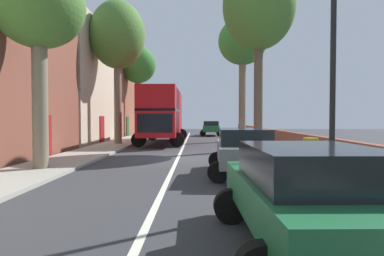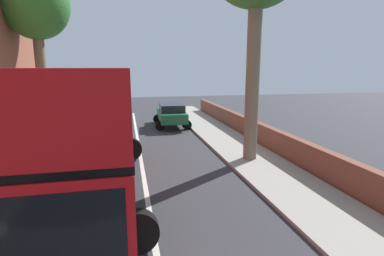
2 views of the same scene
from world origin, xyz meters
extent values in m
plane|color=#333338|center=(0.00, 0.00, 0.00)|extent=(84.00, 84.00, 0.00)
cube|color=silver|center=(0.00, 0.00, 0.00)|extent=(0.16, 54.00, 0.01)
cube|color=#9E998E|center=(-4.90, 0.00, 0.06)|extent=(2.60, 60.00, 0.12)
cube|color=#9E998E|center=(4.90, 0.00, 0.06)|extent=(2.60, 60.00, 0.12)
cube|color=brown|center=(-8.50, 0.00, 4.03)|extent=(4.00, 9.22, 8.06)
cube|color=maroon|center=(-6.47, 0.00, 1.05)|extent=(0.08, 1.10, 2.10)
cube|color=beige|center=(-8.50, 9.60, 4.70)|extent=(4.00, 9.22, 9.41)
cube|color=maroon|center=(-6.47, 9.60, 1.05)|extent=(0.08, 1.10, 2.10)
cube|color=brown|center=(-8.50, 19.20, 5.36)|extent=(4.00, 9.22, 10.72)
cube|color=#194C23|center=(-6.47, 19.20, 1.05)|extent=(0.08, 1.10, 2.10)
cube|color=brown|center=(6.45, 0.00, 0.57)|extent=(0.36, 54.00, 1.14)
cube|color=#B40F16|center=(-1.70, 9.44, 1.55)|extent=(2.54, 10.24, 1.70)
cube|color=black|center=(-1.70, 9.44, 2.48)|extent=(2.57, 10.14, 0.16)
cube|color=#B40F16|center=(-1.70, 9.44, 3.31)|extent=(2.54, 10.24, 1.50)
cube|color=black|center=(-1.68, 4.34, 1.64)|extent=(2.20, 0.07, 1.19)
cylinder|color=black|center=(-0.41, 5.96, 0.50)|extent=(1.00, 0.30, 1.00)
cylinder|color=black|center=(-2.97, 5.95, 0.50)|extent=(1.00, 0.30, 1.00)
cylinder|color=black|center=(-0.43, 12.92, 0.50)|extent=(1.00, 0.30, 1.00)
cylinder|color=black|center=(-2.99, 12.91, 0.50)|extent=(1.00, 0.30, 1.00)
cube|color=#1E6038|center=(2.50, -11.29, 0.77)|extent=(1.90, 4.31, 0.57)
cube|color=black|center=(2.51, -11.50, 1.31)|extent=(1.71, 2.39, 0.51)
cylinder|color=black|center=(1.55, -9.99, 0.32)|extent=(0.65, 0.24, 0.64)
cylinder|color=black|center=(3.38, -9.94, 0.32)|extent=(0.65, 0.24, 0.64)
cube|color=slate|center=(2.50, -4.78, 0.79)|extent=(1.92, 4.61, 0.62)
cube|color=black|center=(2.49, -5.00, 1.35)|extent=(1.69, 2.57, 0.51)
cylinder|color=black|center=(1.68, -3.33, 0.32)|extent=(0.65, 0.25, 0.64)
cylinder|color=black|center=(3.44, -3.41, 0.32)|extent=(0.65, 0.25, 0.64)
cylinder|color=black|center=(1.56, -6.14, 0.32)|extent=(0.65, 0.25, 0.64)
cylinder|color=black|center=(3.32, -6.22, 0.32)|extent=(0.65, 0.25, 0.64)
cube|color=#1E6038|center=(2.50, 20.35, 0.80)|extent=(1.91, 4.40, 0.64)
cube|color=black|center=(2.49, 20.13, 1.36)|extent=(1.69, 2.45, 0.49)
cylinder|color=black|center=(1.66, 21.73, 0.32)|extent=(0.65, 0.24, 0.64)
cylinder|color=black|center=(3.44, 21.66, 0.32)|extent=(0.65, 0.24, 0.64)
cylinder|color=black|center=(1.56, 19.04, 0.32)|extent=(0.65, 0.24, 0.64)
cylinder|color=black|center=(3.34, 18.97, 0.32)|extent=(0.65, 0.24, 0.64)
cylinder|color=#7A6B56|center=(-4.82, -4.05, 2.66)|extent=(0.55, 0.55, 5.08)
ellipsoid|color=#47752D|center=(-4.82, -4.05, 6.03)|extent=(3.31, 3.31, 3.04)
cylinder|color=#7A6B56|center=(4.72, 11.68, 3.72)|extent=(0.58, 0.58, 7.19)
ellipsoid|color=#387F33|center=(4.72, 11.68, 8.32)|extent=(4.02, 4.02, 3.90)
cylinder|color=brown|center=(-5.24, 18.69, 3.36)|extent=(0.59, 0.59, 6.48)
ellipsoid|color=#2D6B28|center=(-5.24, 18.69, 7.52)|extent=(3.70, 3.70, 3.85)
cylinder|color=brown|center=(4.64, 4.06, 3.86)|extent=(0.53, 0.53, 7.48)
ellipsoid|color=#47752D|center=(4.64, 4.06, 8.68)|extent=(4.35, 4.35, 5.23)
cylinder|color=#7A6B56|center=(-4.78, 7.79, 3.53)|extent=(0.54, 0.54, 6.82)
ellipsoid|color=#47752D|center=(-4.78, 7.79, 7.93)|extent=(3.94, 3.94, 4.85)
cylinder|color=black|center=(4.30, -7.80, 3.12)|extent=(0.14, 0.14, 6.00)
cylinder|color=black|center=(5.30, -3.33, 0.61)|extent=(0.52, 0.52, 0.97)
cylinder|color=olive|center=(5.30, -3.33, 1.14)|extent=(0.55, 0.55, 0.10)
camera|label=1|loc=(0.91, -16.14, 1.97)|focal=31.10mm
camera|label=2|loc=(-0.49, -0.16, 4.07)|focal=27.85mm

